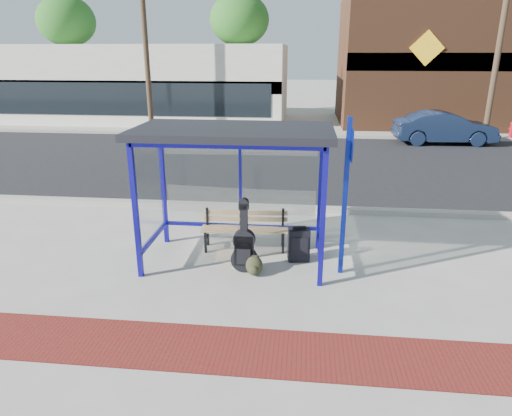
# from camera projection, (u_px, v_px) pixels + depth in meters

# --- Properties ---
(ground) EXTENTS (120.00, 120.00, 0.00)m
(ground) POSITION_uv_depth(u_px,v_px,m) (235.00, 261.00, 8.28)
(ground) COLOR #B2ADA0
(ground) RESTS_ON ground
(brick_paver_strip) EXTENTS (60.00, 1.00, 0.01)m
(brick_paver_strip) POSITION_uv_depth(u_px,v_px,m) (205.00, 348.00, 5.84)
(brick_paver_strip) COLOR maroon
(brick_paver_strip) RESTS_ON ground
(curb_near) EXTENTS (60.00, 0.25, 0.12)m
(curb_near) POSITION_uv_depth(u_px,v_px,m) (253.00, 207.00, 11.00)
(curb_near) COLOR gray
(curb_near) RESTS_ON ground
(street_asphalt) EXTENTS (60.00, 10.00, 0.00)m
(street_asphalt) POSITION_uv_depth(u_px,v_px,m) (270.00, 162.00, 15.81)
(street_asphalt) COLOR black
(street_asphalt) RESTS_ON ground
(curb_far) EXTENTS (60.00, 0.25, 0.12)m
(curb_far) POSITION_uv_depth(u_px,v_px,m) (279.00, 135.00, 20.60)
(curb_far) COLOR gray
(curb_far) RESTS_ON ground
(far_sidewalk) EXTENTS (60.00, 4.00, 0.01)m
(far_sidewalk) POSITION_uv_depth(u_px,v_px,m) (281.00, 130.00, 22.40)
(far_sidewalk) COLOR #B2ADA0
(far_sidewalk) RESTS_ON ground
(bus_shelter) EXTENTS (3.30, 1.80, 2.42)m
(bus_shelter) POSITION_uv_depth(u_px,v_px,m) (234.00, 148.00, 7.68)
(bus_shelter) COLOR #110C8D
(bus_shelter) RESTS_ON ground
(storefront_white) EXTENTS (18.00, 6.04, 4.00)m
(storefront_white) POSITION_uv_depth(u_px,v_px,m) (124.00, 83.00, 25.48)
(storefront_white) COLOR silver
(storefront_white) RESTS_ON ground
(storefront_brown) EXTENTS (10.00, 7.08, 6.40)m
(storefront_brown) POSITION_uv_depth(u_px,v_px,m) (438.00, 61.00, 23.85)
(storefront_brown) COLOR #59331E
(storefront_brown) RESTS_ON ground
(tree_left) EXTENTS (3.60, 3.60, 7.03)m
(tree_left) POSITION_uv_depth(u_px,v_px,m) (66.00, 22.00, 28.66)
(tree_left) COLOR #4C3826
(tree_left) RESTS_ON ground
(tree_mid) EXTENTS (3.60, 3.60, 7.03)m
(tree_mid) POSITION_uv_depth(u_px,v_px,m) (239.00, 20.00, 27.54)
(tree_mid) COLOR #4C3826
(tree_mid) RESTS_ON ground
(tree_right) EXTENTS (3.60, 3.60, 7.03)m
(tree_right) POSITION_uv_depth(u_px,v_px,m) (509.00, 18.00, 25.97)
(tree_right) COLOR #4C3826
(tree_right) RESTS_ON ground
(utility_pole_west) EXTENTS (1.60, 0.24, 8.00)m
(utility_pole_west) POSITION_uv_depth(u_px,v_px,m) (145.00, 41.00, 20.18)
(utility_pole_west) COLOR #4C3826
(utility_pole_west) RESTS_ON ground
(utility_pole_east) EXTENTS (1.60, 0.24, 8.00)m
(utility_pole_east) POSITION_uv_depth(u_px,v_px,m) (500.00, 40.00, 18.66)
(utility_pole_east) COLOR #4C3826
(utility_pole_east) RESTS_ON ground
(bench) EXTENTS (1.67, 0.52, 0.77)m
(bench) POSITION_uv_depth(u_px,v_px,m) (245.00, 227.00, 8.70)
(bench) COLOR black
(bench) RESTS_ON ground
(guitar_bag) EXTENTS (0.46, 0.14, 1.25)m
(guitar_bag) POSITION_uv_depth(u_px,v_px,m) (244.00, 247.00, 7.76)
(guitar_bag) COLOR black
(guitar_bag) RESTS_ON ground
(suitcase) EXTENTS (0.41, 0.30, 0.66)m
(suitcase) POSITION_uv_depth(u_px,v_px,m) (299.00, 245.00, 8.22)
(suitcase) COLOR black
(suitcase) RESTS_ON ground
(backpack) EXTENTS (0.29, 0.27, 0.34)m
(backpack) POSITION_uv_depth(u_px,v_px,m) (254.00, 266.00, 7.72)
(backpack) COLOR black
(backpack) RESTS_ON ground
(sign_post) EXTENTS (0.10, 0.33, 2.66)m
(sign_post) POSITION_uv_depth(u_px,v_px,m) (346.00, 189.00, 7.38)
(sign_post) COLOR navy
(sign_post) RESTS_ON ground
(newspaper_a) EXTENTS (0.35, 0.43, 0.01)m
(newspaper_a) POSITION_uv_depth(u_px,v_px,m) (224.00, 254.00, 8.57)
(newspaper_a) COLOR white
(newspaper_a) RESTS_ON ground
(newspaper_b) EXTENTS (0.33, 0.41, 0.01)m
(newspaper_b) POSITION_uv_depth(u_px,v_px,m) (225.00, 259.00, 8.37)
(newspaper_b) COLOR white
(newspaper_b) RESTS_ON ground
(newspaper_c) EXTENTS (0.48, 0.42, 0.01)m
(newspaper_c) POSITION_uv_depth(u_px,v_px,m) (245.00, 267.00, 8.06)
(newspaper_c) COLOR white
(newspaper_c) RESTS_ON ground
(parked_car) EXTENTS (4.09, 1.58, 1.33)m
(parked_car) POSITION_uv_depth(u_px,v_px,m) (445.00, 128.00, 18.79)
(parked_car) COLOR #172541
(parked_car) RESTS_ON ground
(fire_hydrant) EXTENTS (0.33, 0.22, 0.74)m
(fire_hydrant) POSITION_uv_depth(u_px,v_px,m) (512.00, 129.00, 20.13)
(fire_hydrant) COLOR #AE0C19
(fire_hydrant) RESTS_ON ground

